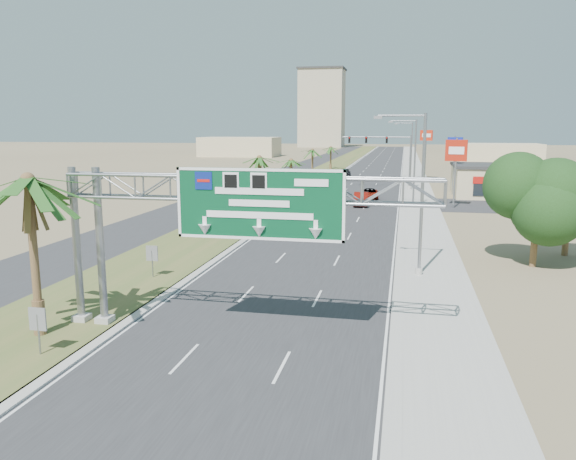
% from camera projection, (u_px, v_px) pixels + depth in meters
% --- Properties ---
extents(road, '(12.00, 300.00, 0.02)m').
position_uv_depth(road, '(374.00, 170.00, 121.34)').
color(road, '#28282B').
rests_on(road, ground).
extents(sidewalk_right, '(4.00, 300.00, 0.10)m').
position_uv_depth(sidewalk_right, '(414.00, 170.00, 119.64)').
color(sidewalk_right, '#9E9B93').
rests_on(sidewalk_right, ground).
extents(median_grass, '(7.00, 300.00, 0.12)m').
position_uv_depth(median_grass, '(328.00, 169.00, 123.32)').
color(median_grass, '#445927').
rests_on(median_grass, ground).
extents(opposing_road, '(8.00, 300.00, 0.02)m').
position_uv_depth(opposing_road, '(297.00, 169.00, 124.73)').
color(opposing_road, '#28282B').
rests_on(opposing_road, ground).
extents(sign_gantry, '(16.75, 1.24, 7.50)m').
position_uv_depth(sign_gantry, '(227.00, 201.00, 24.07)').
color(sign_gantry, gray).
rests_on(sign_gantry, ground).
extents(palm_near, '(5.70, 5.70, 8.35)m').
position_uv_depth(palm_near, '(28.00, 181.00, 23.68)').
color(palm_near, brown).
rests_on(palm_near, ground).
extents(palm_row_b, '(3.99, 3.99, 5.95)m').
position_uv_depth(palm_row_b, '(212.00, 179.00, 47.22)').
color(palm_row_b, brown).
rests_on(palm_row_b, ground).
extents(palm_row_c, '(3.99, 3.99, 6.75)m').
position_uv_depth(palm_row_c, '(259.00, 159.00, 62.49)').
color(palm_row_c, brown).
rests_on(palm_row_c, ground).
extents(palm_row_d, '(3.99, 3.99, 5.45)m').
position_uv_depth(palm_row_d, '(291.00, 161.00, 80.06)').
color(palm_row_d, brown).
rests_on(palm_row_d, ground).
extents(palm_row_e, '(3.99, 3.99, 6.15)m').
position_uv_depth(palm_row_e, '(312.00, 151.00, 98.23)').
color(palm_row_e, brown).
rests_on(palm_row_e, ground).
extents(palm_row_f, '(3.99, 3.99, 5.75)m').
position_uv_depth(palm_row_f, '(331.00, 148.00, 122.38)').
color(palm_row_f, brown).
rests_on(palm_row_f, ground).
extents(streetlight_near, '(3.27, 0.44, 10.00)m').
position_uv_depth(streetlight_near, '(419.00, 201.00, 34.28)').
color(streetlight_near, gray).
rests_on(streetlight_near, ground).
extents(streetlight_mid, '(3.27, 0.44, 10.00)m').
position_uv_depth(streetlight_mid, '(413.00, 167.00, 63.18)').
color(streetlight_mid, gray).
rests_on(streetlight_mid, ground).
extents(streetlight_far, '(3.27, 0.44, 10.00)m').
position_uv_depth(streetlight_far, '(410.00, 153.00, 97.85)').
color(streetlight_far, gray).
rests_on(streetlight_far, ground).
extents(signal_mast, '(10.28, 0.71, 8.00)m').
position_uv_depth(signal_mast, '(396.00, 157.00, 82.81)').
color(signal_mast, gray).
rests_on(signal_mast, ground).
extents(store_building, '(18.00, 10.00, 4.00)m').
position_uv_depth(store_building, '(524.00, 182.00, 74.22)').
color(store_building, '#CBBA89').
rests_on(store_building, ground).
extents(oak_near, '(4.50, 4.50, 6.80)m').
position_uv_depth(oak_near, '(538.00, 199.00, 36.63)').
color(oak_near, brown).
rests_on(oak_near, ground).
extents(oak_far, '(3.50, 3.50, 5.60)m').
position_uv_depth(oak_far, '(569.00, 203.00, 40.02)').
color(oak_far, brown).
rests_on(oak_far, ground).
extents(median_signback_a, '(0.75, 0.08, 2.08)m').
position_uv_depth(median_signback_a, '(38.00, 323.00, 22.47)').
color(median_signback_a, gray).
rests_on(median_signback_a, ground).
extents(median_signback_b, '(0.75, 0.08, 2.08)m').
position_uv_depth(median_signback_b, '(152.00, 256.00, 34.16)').
color(median_signback_b, gray).
rests_on(median_signback_b, ground).
extents(tower_distant, '(20.00, 16.00, 35.00)m').
position_uv_depth(tower_distant, '(322.00, 109.00, 259.39)').
color(tower_distant, tan).
rests_on(tower_distant, ground).
extents(building_distant_left, '(24.00, 14.00, 6.00)m').
position_uv_depth(building_distant_left, '(240.00, 147.00, 177.92)').
color(building_distant_left, '#CBBA89').
rests_on(building_distant_left, ground).
extents(building_distant_right, '(20.00, 12.00, 5.00)m').
position_uv_depth(building_distant_right, '(499.00, 153.00, 143.81)').
color(building_distant_right, '#CBBA89').
rests_on(building_distant_right, ground).
extents(car_left_lane, '(2.55, 5.06, 1.65)m').
position_uv_depth(car_left_lane, '(285.00, 214.00, 54.59)').
color(car_left_lane, black).
rests_on(car_left_lane, ground).
extents(car_mid_lane, '(1.86, 4.85, 1.58)m').
position_uv_depth(car_mid_lane, '(361.00, 199.00, 66.21)').
color(car_mid_lane, maroon).
rests_on(car_mid_lane, ground).
extents(car_right_lane, '(2.45, 4.73, 1.27)m').
position_uv_depth(car_right_lane, '(370.00, 194.00, 72.87)').
color(car_right_lane, gray).
rests_on(car_right_lane, ground).
extents(car_far, '(2.44, 4.88, 1.36)m').
position_uv_depth(car_far, '(346.00, 173.00, 105.05)').
color(car_far, black).
rests_on(car_far, ground).
extents(pole_sign_red_near, '(2.41, 0.77, 7.97)m').
position_uv_depth(pole_sign_red_near, '(456.00, 154.00, 63.35)').
color(pole_sign_red_near, gray).
rests_on(pole_sign_red_near, ground).
extents(pole_sign_blue, '(2.01, 0.83, 8.02)m').
position_uv_depth(pole_sign_blue, '(455.00, 151.00, 76.00)').
color(pole_sign_blue, gray).
rests_on(pole_sign_blue, ground).
extents(pole_sign_red_far, '(2.16, 1.08, 8.85)m').
position_uv_depth(pole_sign_red_far, '(426.00, 140.00, 97.79)').
color(pole_sign_red_far, gray).
rests_on(pole_sign_red_far, ground).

